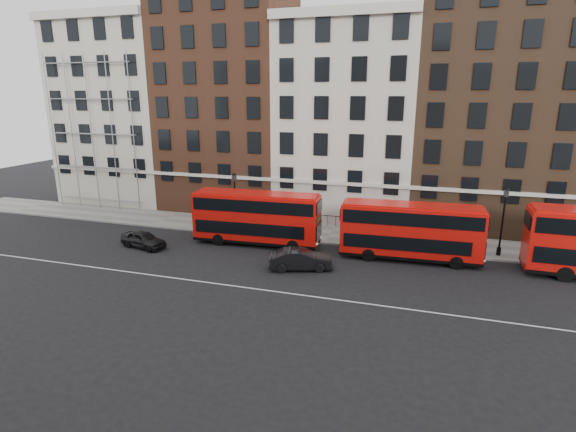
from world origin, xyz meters
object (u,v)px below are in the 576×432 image
(bus_b, at_px, (256,217))
(car_front, at_px, (300,259))
(bus_c, at_px, (410,230))
(car_rear, at_px, (143,239))

(bus_b, relative_size, car_front, 2.33)
(bus_c, xyz_separation_m, car_front, (-7.21, -4.22, -1.55))
(car_front, bearing_deg, car_rear, 67.36)
(bus_b, height_order, bus_c, bus_b)
(bus_c, xyz_separation_m, car_rear, (-20.60, -3.49, -1.61))
(bus_c, relative_size, car_front, 2.29)
(bus_b, bearing_deg, car_front, -43.31)
(car_rear, relative_size, car_front, 0.89)
(bus_b, xyz_separation_m, car_rear, (-8.44, -3.49, -1.65))
(bus_c, distance_m, car_front, 8.50)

